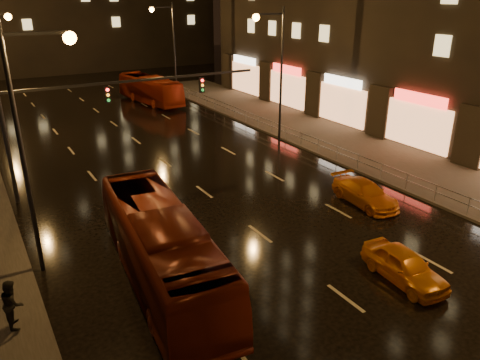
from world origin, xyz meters
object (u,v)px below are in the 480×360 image
object	(u,v)px
taxi_near	(404,266)
taxi_far	(365,193)
bus_red	(161,247)
pedestrian_b	(13,303)
bus_curb	(150,89)

from	to	relation	value
taxi_near	taxi_far	size ratio (longest dim) A/B	0.90
bus_red	pedestrian_b	distance (m)	5.49
taxi_far	pedestrian_b	distance (m)	17.93
bus_curb	pedestrian_b	size ratio (longest dim) A/B	5.77
bus_red	pedestrian_b	xyz separation A→B (m)	(-5.46, -0.11, -0.53)
taxi_near	taxi_far	xyz separation A→B (m)	(4.04, 6.26, -0.03)
bus_red	taxi_near	xyz separation A→B (m)	(8.37, -4.93, -0.90)
taxi_far	taxi_near	bearing A→B (deg)	-118.74
taxi_near	taxi_far	bearing A→B (deg)	62.66
taxi_near	pedestrian_b	xyz separation A→B (m)	(-13.83, 4.82, 0.37)
bus_red	pedestrian_b	size ratio (longest dim) A/B	6.34
taxi_far	pedestrian_b	world-z (taller)	pedestrian_b
bus_curb	pedestrian_b	distance (m)	36.26
bus_curb	taxi_far	size ratio (longest dim) A/B	2.35
taxi_far	bus_curb	bearing A→B (deg)	95.73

